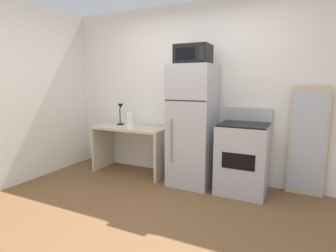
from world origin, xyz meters
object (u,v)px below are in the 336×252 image
(paper_towel_roll, at_px, (130,121))
(oven_range, at_px, (243,158))
(desk, at_px, (131,140))
(refrigerator, at_px, (193,126))
(microwave, at_px, (193,55))
(desk_lamp, at_px, (120,110))
(leaning_mirror, at_px, (308,142))

(paper_towel_roll, relative_size, oven_range, 0.22)
(desk, relative_size, oven_range, 1.08)
(refrigerator, distance_m, microwave, 0.97)
(desk_lamp, relative_size, leaning_mirror, 0.25)
(desk_lamp, bearing_deg, desk, -16.56)
(refrigerator, relative_size, microwave, 3.67)
(microwave, relative_size, leaning_mirror, 0.33)
(desk_lamp, bearing_deg, microwave, -5.31)
(desk, distance_m, leaning_mirror, 2.53)
(desk_lamp, xyz_separation_m, oven_range, (2.01, -0.10, -0.52))
(microwave, bearing_deg, desk, 177.52)
(desk, xyz_separation_m, desk_lamp, (-0.26, 0.08, 0.46))
(microwave, bearing_deg, paper_towel_roll, -174.65)
(paper_towel_roll, height_order, microwave, microwave)
(desk_lamp, bearing_deg, refrigerator, -4.38)
(desk_lamp, xyz_separation_m, microwave, (1.31, -0.12, 0.83))
(refrigerator, xyz_separation_m, oven_range, (0.71, 0.00, -0.38))
(paper_towel_roll, xyz_separation_m, oven_range, (1.68, 0.12, -0.40))
(paper_towel_roll, distance_m, leaning_mirror, 2.47)
(oven_range, bearing_deg, refrigerator, -179.64)
(microwave, bearing_deg, refrigerator, 90.33)
(oven_range, bearing_deg, desk, 179.35)
(desk_lamp, xyz_separation_m, leaning_mirror, (2.77, 0.16, -0.29))
(leaning_mirror, bearing_deg, desk_lamp, -176.70)
(refrigerator, bearing_deg, leaning_mirror, 10.10)
(desk_lamp, bearing_deg, leaning_mirror, 3.30)
(desk, distance_m, paper_towel_roll, 0.38)
(paper_towel_roll, bearing_deg, refrigerator, 6.58)
(paper_towel_roll, relative_size, microwave, 0.52)
(paper_towel_roll, distance_m, refrigerator, 0.98)
(refrigerator, bearing_deg, desk_lamp, 175.62)
(desk, relative_size, desk_lamp, 3.38)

